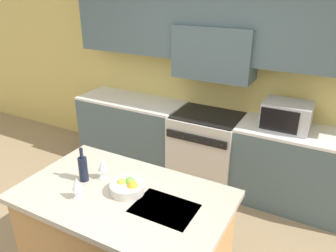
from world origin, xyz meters
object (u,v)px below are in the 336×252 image
(microwave, at_px, (287,116))
(wine_glass_near, at_px, (77,185))
(fruit_bowl, at_px, (128,187))
(wine_glass_far, at_px, (103,165))
(wine_bottle, at_px, (83,168))
(range_stove, at_px, (206,149))

(microwave, height_order, wine_glass_near, microwave)
(microwave, relative_size, fruit_bowl, 1.91)
(microwave, height_order, wine_glass_far, microwave)
(wine_bottle, bearing_deg, range_stove, 79.85)
(microwave, xyz_separation_m, wine_bottle, (-1.22, -1.83, -0.03))
(wine_bottle, distance_m, wine_glass_near, 0.24)
(wine_bottle, height_order, fruit_bowl, wine_bottle)
(range_stove, distance_m, wine_glass_near, 2.11)
(microwave, distance_m, wine_bottle, 2.20)
(wine_glass_near, bearing_deg, range_stove, 84.35)
(wine_glass_near, bearing_deg, wine_glass_far, 91.29)
(wine_glass_near, bearing_deg, microwave, 61.80)
(range_stove, bearing_deg, fruit_bowl, -87.66)
(microwave, bearing_deg, range_stove, -178.80)
(microwave, height_order, wine_bottle, wine_bottle)
(microwave, bearing_deg, wine_glass_far, -122.31)
(microwave, bearing_deg, wine_bottle, -123.59)
(range_stove, height_order, wine_bottle, wine_bottle)
(microwave, relative_size, wine_glass_near, 2.82)
(microwave, bearing_deg, fruit_bowl, -114.50)
(range_stove, relative_size, wine_bottle, 3.21)
(wine_glass_near, bearing_deg, wine_bottle, 121.60)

